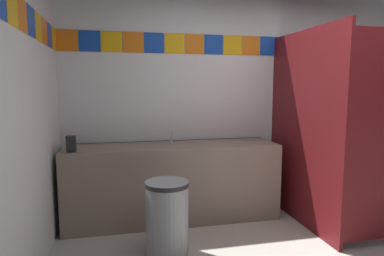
% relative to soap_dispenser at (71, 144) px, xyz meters
% --- Properties ---
extents(wall_back, '(4.44, 0.09, 2.64)m').
position_rel_soap_dispenser_xyz_m(wall_back, '(2.04, 0.52, 0.41)').
color(wall_back, silver).
rests_on(wall_back, ground_plane).
extents(vanity_counter, '(2.31, 0.60, 0.84)m').
position_rel_soap_dispenser_xyz_m(vanity_counter, '(1.03, 0.18, -0.49)').
color(vanity_counter, gray).
rests_on(vanity_counter, ground_plane).
extents(faucet_center, '(0.04, 0.10, 0.14)m').
position_rel_soap_dispenser_xyz_m(faucet_center, '(1.03, 0.27, -0.03)').
color(faucet_center, silver).
rests_on(faucet_center, vanity_counter).
extents(soap_dispenser, '(0.09, 0.09, 0.16)m').
position_rel_soap_dispenser_xyz_m(soap_dispenser, '(0.00, 0.00, 0.00)').
color(soap_dispenser, black).
rests_on(soap_dispenser, vanity_counter).
extents(stall_divider, '(0.92, 1.40, 2.06)m').
position_rel_soap_dispenser_xyz_m(stall_divider, '(2.54, -0.48, 0.11)').
color(stall_divider, maroon).
rests_on(stall_divider, ground_plane).
extents(toilet, '(0.39, 0.49, 0.74)m').
position_rel_soap_dispenser_xyz_m(toilet, '(3.01, 0.07, -0.61)').
color(toilet, white).
rests_on(toilet, ground_plane).
extents(trash_bin, '(0.38, 0.38, 0.65)m').
position_rel_soap_dispenser_xyz_m(trash_bin, '(0.85, -0.60, -0.59)').
color(trash_bin, '#999EA3').
rests_on(trash_bin, ground_plane).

